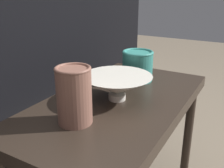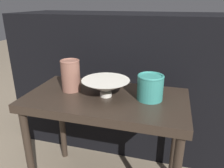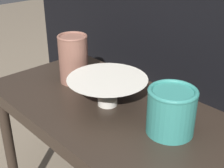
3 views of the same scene
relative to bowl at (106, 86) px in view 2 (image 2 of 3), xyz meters
The scene contains 5 objects.
table 0.12m from the bowl, 159.42° to the right, with size 0.75×0.40×0.55m.
couch_backdrop 0.54m from the bowl, 90.11° to the left, with size 1.48×0.50×0.89m.
bowl is the anchor object (origin of this frame).
vase_textured_left 0.19m from the bowl, behind, with size 0.09×0.09×0.15m.
vase_colorful_right 0.20m from the bowl, ahead, with size 0.12×0.12×0.12m.
Camera 2 is at (0.28, -0.89, 0.96)m, focal length 35.00 mm.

